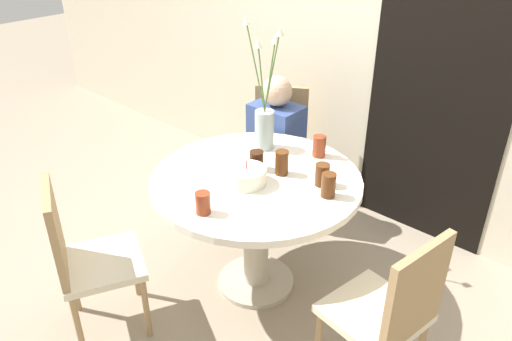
{
  "coord_description": "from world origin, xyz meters",
  "views": [
    {
      "loc": [
        1.55,
        -1.74,
        2.09
      ],
      "look_at": [
        0.0,
        0.0,
        0.79
      ],
      "focal_mm": 35.0,
      "sensor_mm": 36.0,
      "label": 1
    }
  ],
  "objects_px": {
    "chair_far_back": "(391,309)",
    "drink_glass_0": "(257,160)",
    "person_boy": "(276,154)",
    "drink_glass_4": "(203,203)",
    "drink_glass_3": "(328,185)",
    "chair_left_flank": "(279,143)",
    "side_plate": "(209,168)",
    "chair_right_flank": "(84,254)",
    "drink_glass_2": "(282,163)",
    "birthday_cake": "(246,176)",
    "drink_glass_1": "(322,175)",
    "drink_glass_5": "(319,146)",
    "flower_vase": "(265,118)"
  },
  "relations": [
    {
      "from": "chair_far_back",
      "to": "drink_glass_0",
      "type": "distance_m",
      "value": 1.05
    },
    {
      "from": "drink_glass_0",
      "to": "person_boy",
      "type": "bearing_deg",
      "value": 120.35
    },
    {
      "from": "drink_glass_4",
      "to": "person_boy",
      "type": "relative_size",
      "value": 0.1
    },
    {
      "from": "drink_glass_0",
      "to": "drink_glass_3",
      "type": "bearing_deg",
      "value": 3.54
    },
    {
      "from": "chair_left_flank",
      "to": "side_plate",
      "type": "height_order",
      "value": "chair_left_flank"
    },
    {
      "from": "chair_right_flank",
      "to": "drink_glass_2",
      "type": "xyz_separation_m",
      "value": [
        0.5,
        0.96,
        0.31
      ]
    },
    {
      "from": "drink_glass_2",
      "to": "person_boy",
      "type": "xyz_separation_m",
      "value": [
        -0.48,
        0.54,
        -0.32
      ]
    },
    {
      "from": "birthday_cake",
      "to": "drink_glass_1",
      "type": "bearing_deg",
      "value": 39.36
    },
    {
      "from": "drink_glass_3",
      "to": "drink_glass_4",
      "type": "xyz_separation_m",
      "value": [
        -0.36,
        -0.52,
        -0.01
      ]
    },
    {
      "from": "drink_glass_1",
      "to": "person_boy",
      "type": "distance_m",
      "value": 0.92
    },
    {
      "from": "drink_glass_1",
      "to": "chair_right_flank",
      "type": "bearing_deg",
      "value": -125.94
    },
    {
      "from": "birthday_cake",
      "to": "drink_glass_0",
      "type": "distance_m",
      "value": 0.17
    },
    {
      "from": "chair_right_flank",
      "to": "person_boy",
      "type": "height_order",
      "value": "person_boy"
    },
    {
      "from": "drink_glass_0",
      "to": "drink_glass_2",
      "type": "height_order",
      "value": "drink_glass_2"
    },
    {
      "from": "drink_glass_2",
      "to": "person_boy",
      "type": "height_order",
      "value": "person_boy"
    },
    {
      "from": "chair_left_flank",
      "to": "drink_glass_0",
      "type": "bearing_deg",
      "value": -90.91
    },
    {
      "from": "chair_right_flank",
      "to": "drink_glass_0",
      "type": "height_order",
      "value": "chair_right_flank"
    },
    {
      "from": "drink_glass_3",
      "to": "drink_glass_5",
      "type": "bearing_deg",
      "value": 131.38
    },
    {
      "from": "side_plate",
      "to": "drink_glass_4",
      "type": "distance_m",
      "value": 0.43
    },
    {
      "from": "drink_glass_0",
      "to": "drink_glass_3",
      "type": "xyz_separation_m",
      "value": [
        0.46,
        0.03,
        0.01
      ]
    },
    {
      "from": "chair_right_flank",
      "to": "birthday_cake",
      "type": "distance_m",
      "value": 0.91
    },
    {
      "from": "chair_right_flank",
      "to": "drink_glass_0",
      "type": "relative_size",
      "value": 8.4
    },
    {
      "from": "drink_glass_2",
      "to": "drink_glass_3",
      "type": "bearing_deg",
      "value": -3.98
    },
    {
      "from": "chair_left_flank",
      "to": "drink_glass_1",
      "type": "height_order",
      "value": "chair_left_flank"
    },
    {
      "from": "chair_far_back",
      "to": "drink_glass_4",
      "type": "relative_size",
      "value": 8.08
    },
    {
      "from": "drink_glass_4",
      "to": "drink_glass_2",
      "type": "bearing_deg",
      "value": 85.91
    },
    {
      "from": "side_plate",
      "to": "drink_glass_0",
      "type": "distance_m",
      "value": 0.27
    },
    {
      "from": "drink_glass_2",
      "to": "drink_glass_3",
      "type": "xyz_separation_m",
      "value": [
        0.32,
        -0.02,
        -0.0
      ]
    },
    {
      "from": "chair_far_back",
      "to": "drink_glass_5",
      "type": "height_order",
      "value": "chair_far_back"
    },
    {
      "from": "drink_glass_1",
      "to": "drink_glass_3",
      "type": "xyz_separation_m",
      "value": [
        0.09,
        -0.07,
        0.0
      ]
    },
    {
      "from": "drink_glass_0",
      "to": "drink_glass_1",
      "type": "xyz_separation_m",
      "value": [
        0.37,
        0.1,
        0.01
      ]
    },
    {
      "from": "chair_far_back",
      "to": "person_boy",
      "type": "height_order",
      "value": "person_boy"
    },
    {
      "from": "chair_left_flank",
      "to": "flower_vase",
      "type": "bearing_deg",
      "value": -91.46
    },
    {
      "from": "side_plate",
      "to": "drink_glass_3",
      "type": "relative_size",
      "value": 1.67
    },
    {
      "from": "chair_left_flank",
      "to": "drink_glass_0",
      "type": "height_order",
      "value": "chair_left_flank"
    },
    {
      "from": "chair_far_back",
      "to": "drink_glass_1",
      "type": "distance_m",
      "value": 0.76
    },
    {
      "from": "drink_glass_0",
      "to": "drink_glass_3",
      "type": "distance_m",
      "value": 0.46
    },
    {
      "from": "drink_glass_3",
      "to": "drink_glass_4",
      "type": "height_order",
      "value": "drink_glass_3"
    },
    {
      "from": "chair_right_flank",
      "to": "drink_glass_5",
      "type": "distance_m",
      "value": 1.4
    },
    {
      "from": "birthday_cake",
      "to": "side_plate",
      "type": "bearing_deg",
      "value": -174.17
    },
    {
      "from": "drink_glass_1",
      "to": "drink_glass_5",
      "type": "distance_m",
      "value": 0.33
    },
    {
      "from": "drink_glass_0",
      "to": "chair_left_flank",
      "type": "bearing_deg",
      "value": 120.57
    },
    {
      "from": "birthday_cake",
      "to": "side_plate",
      "type": "height_order",
      "value": "birthday_cake"
    },
    {
      "from": "chair_far_back",
      "to": "side_plate",
      "type": "height_order",
      "value": "chair_far_back"
    },
    {
      "from": "chair_far_back",
      "to": "chair_left_flank",
      "type": "bearing_deg",
      "value": -114.59
    },
    {
      "from": "chair_left_flank",
      "to": "drink_glass_5",
      "type": "relative_size",
      "value": 7.15
    },
    {
      "from": "chair_left_flank",
      "to": "drink_glass_4",
      "type": "height_order",
      "value": "chair_left_flank"
    },
    {
      "from": "chair_left_flank",
      "to": "drink_glass_5",
      "type": "height_order",
      "value": "chair_left_flank"
    },
    {
      "from": "chair_far_back",
      "to": "birthday_cake",
      "type": "relative_size",
      "value": 4.23
    },
    {
      "from": "drink_glass_2",
      "to": "person_boy",
      "type": "relative_size",
      "value": 0.13
    }
  ]
}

